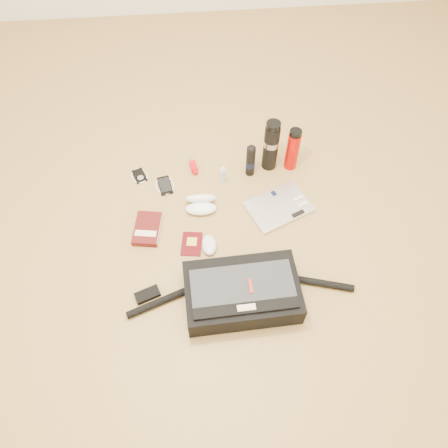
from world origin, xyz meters
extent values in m
plane|color=#A78245|center=(0.00, 0.00, 0.00)|extent=(4.00, 4.00, 0.00)
cube|color=black|center=(0.03, -0.28, 0.06)|extent=(0.50, 0.32, 0.12)
cube|color=#2C2E33|center=(0.03, -0.29, 0.12)|extent=(0.44, 0.23, 0.01)
cube|color=black|center=(0.03, -0.38, 0.13)|extent=(0.43, 0.06, 0.02)
cube|color=beige|center=(0.03, -0.38, 0.13)|extent=(0.08, 0.03, 0.02)
cube|color=#B62011|center=(0.06, -0.29, 0.13)|extent=(0.02, 0.07, 0.02)
cylinder|color=black|center=(-0.33, -0.27, 0.02)|extent=(0.29, 0.13, 0.03)
cylinder|color=black|center=(0.38, -0.24, 0.02)|extent=(0.30, 0.11, 0.03)
cube|color=black|center=(-0.38, -0.23, 0.01)|extent=(0.12, 0.09, 0.02)
cube|color=silver|center=(0.27, 0.19, 0.01)|extent=(0.36, 0.31, 0.02)
cube|color=black|center=(0.25, 0.27, 0.02)|extent=(0.03, 0.04, 0.00)
cube|color=silver|center=(0.37, 0.23, 0.02)|extent=(0.06, 0.04, 0.01)
cube|color=white|center=(0.39, 0.19, 0.02)|extent=(0.05, 0.03, 0.01)
cube|color=black|center=(0.35, 0.14, 0.02)|extent=(0.07, 0.04, 0.01)
cube|color=#490F0F|center=(-0.39, 0.12, 0.02)|extent=(0.15, 0.20, 0.03)
cube|color=#C1B596|center=(-0.33, 0.11, 0.02)|extent=(0.03, 0.17, 0.03)
cube|color=#F0E4BE|center=(-0.39, 0.08, 0.03)|extent=(0.11, 0.05, 0.00)
cube|color=#49050B|center=(-0.18, 0.02, 0.00)|extent=(0.11, 0.14, 0.01)
cube|color=#DDBD4E|center=(-0.18, 0.03, 0.01)|extent=(0.05, 0.05, 0.00)
ellipsoid|color=white|center=(-0.09, 0.00, 0.02)|extent=(0.07, 0.11, 0.04)
ellipsoid|color=white|center=(-0.12, 0.21, 0.02)|extent=(0.16, 0.08, 0.05)
ellipsoid|color=white|center=(-0.12, 0.26, 0.04)|extent=(0.16, 0.09, 0.09)
ellipsoid|color=black|center=(-0.15, 0.21, 0.03)|extent=(0.04, 0.03, 0.01)
ellipsoid|color=black|center=(-0.09, 0.21, 0.03)|extent=(0.04, 0.03, 0.01)
cylinder|color=black|center=(-0.12, 0.21, 0.03)|extent=(0.02, 0.01, 0.00)
cube|color=black|center=(-0.43, 0.47, 0.00)|extent=(0.09, 0.11, 0.01)
cylinder|color=#AFAEB1|center=(-0.42, 0.45, 0.01)|extent=(0.04, 0.04, 0.00)
torus|color=white|center=(-0.43, 0.47, 0.01)|extent=(0.11, 0.11, 0.01)
cube|color=black|center=(-0.30, 0.39, 0.01)|extent=(0.09, 0.13, 0.01)
cube|color=black|center=(-0.30, 0.39, 0.01)|extent=(0.07, 0.10, 0.00)
torus|color=white|center=(-0.30, 0.39, 0.01)|extent=(0.11, 0.11, 0.01)
cube|color=red|center=(-0.14, 0.50, 0.01)|extent=(0.04, 0.07, 0.03)
cube|color=#AD180C|center=(-0.14, 0.46, 0.01)|extent=(0.03, 0.02, 0.02)
cylinder|color=#B6B6B9|center=(-0.15, 0.54, 0.01)|extent=(0.03, 0.04, 0.02)
cylinder|color=#A1C6E0|center=(0.01, 0.39, 0.04)|extent=(0.03, 0.03, 0.09)
cylinder|color=white|center=(0.01, 0.39, 0.10)|extent=(0.02, 0.02, 0.02)
cylinder|color=silver|center=(0.01, 0.39, 0.11)|extent=(0.01, 0.01, 0.01)
cylinder|color=black|center=(0.15, 0.44, 0.09)|extent=(0.05, 0.05, 0.19)
cylinder|color=black|center=(0.15, 0.44, 0.07)|extent=(0.05, 0.05, 0.04)
ellipsoid|color=black|center=(0.15, 0.44, 0.19)|extent=(0.05, 0.05, 0.02)
cylinder|color=black|center=(0.26, 0.48, 0.14)|extent=(0.09, 0.09, 0.28)
cylinder|color=#A6A7A9|center=(0.26, 0.48, 0.17)|extent=(0.09, 0.09, 0.03)
cylinder|color=black|center=(0.26, 0.48, 0.29)|extent=(0.08, 0.08, 0.03)
cylinder|color=#B80802|center=(0.37, 0.47, 0.12)|extent=(0.07, 0.07, 0.23)
cylinder|color=black|center=(0.37, 0.47, 0.24)|extent=(0.07, 0.07, 0.02)
camera|label=1|loc=(-0.12, -1.07, 1.78)|focal=35.00mm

